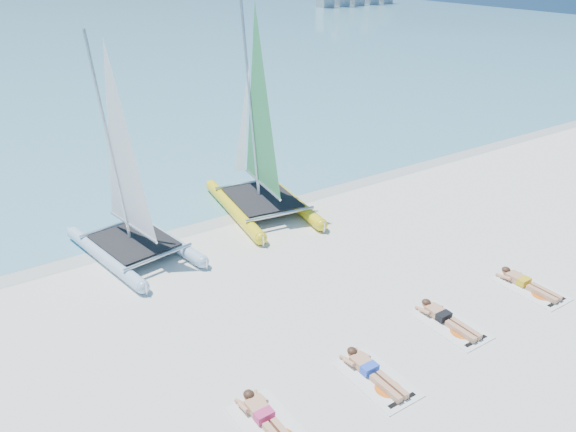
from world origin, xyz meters
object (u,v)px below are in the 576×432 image
towel_b (377,379)px  sunbather_d (525,282)px  towel_c (451,325)px  towel_a (271,428)px  sunbather_c (445,317)px  towel_d (531,289)px  sunbather_a (265,417)px  sunbather_b (371,370)px  catamaran_yellow (255,143)px  catamaran_blue (126,191)px

towel_b → sunbather_d: sunbather_d is taller
towel_c → sunbather_d: sunbather_d is taller
towel_a → towel_b: (2.55, -0.12, 0.00)m
towel_b → sunbather_c: 2.82m
sunbather_c → towel_d: size_ratio=0.93×
sunbather_a → sunbather_c: 5.31m
towel_a → towel_c: (5.30, 0.30, 0.00)m
towel_d → sunbather_c: bearing=174.2°
sunbather_b → sunbather_c: bearing=8.7°
catamaran_yellow → sunbather_d: bearing=-61.4°
sunbather_b → towel_d: sunbather_b is taller
sunbather_b → sunbather_a: bearing=177.3°
sunbather_c → sunbather_a: bearing=-176.8°
towel_a → sunbather_a: bearing=90.0°
sunbather_c → sunbather_b: bearing=-171.3°
towel_d → sunbather_d: size_ratio=1.07×
towel_b → towel_c: (2.75, 0.42, 0.00)m
sunbather_c → towel_d: 3.00m
sunbather_d → sunbather_b: bearing=-176.9°
sunbather_a → sunbather_d: same height
catamaran_blue → towel_c: 9.48m
catamaran_yellow → towel_b: catamaran_yellow is taller
catamaran_yellow → towel_c: size_ratio=3.87×
catamaran_blue → catamaran_yellow: size_ratio=0.91×
catamaran_yellow → sunbather_d: (3.21, -8.63, -2.14)m
catamaran_yellow → sunbather_b: bearing=-97.5°
catamaran_blue → sunbather_d: size_ratio=3.76×
towel_a → towel_c: 5.31m
catamaran_blue → towel_d: catamaran_blue is taller
catamaran_yellow → sunbather_d: size_ratio=4.15×
towel_a → catamaran_yellow: bearing=60.6°
towel_c → towel_d: 2.99m
catamaran_yellow → towel_d: catamaran_yellow is taller
towel_c → sunbather_d: (2.99, 0.08, 0.11)m
sunbather_b → towel_c: bearing=4.7°
catamaran_blue → sunbather_a: size_ratio=3.76×
catamaran_yellow → towel_a: size_ratio=3.87×
towel_a → sunbather_b: bearing=1.6°
catamaran_blue → catamaran_yellow: bearing=1.7°
sunbather_a → sunbather_b: 2.56m
sunbather_b → sunbather_d: 5.74m
towel_b → towel_d: size_ratio=1.00×
sunbather_a → towel_b: size_ratio=0.93×
catamaran_yellow → catamaran_blue: bearing=-160.9°
towel_a → sunbather_a: size_ratio=1.07×
towel_c → towel_d: bearing=-2.1°
catamaran_blue → sunbather_a: 8.10m
catamaran_blue → sunbather_c: (5.04, -7.60, -1.82)m
catamaran_yellow → sunbather_d: 9.46m
sunbather_a → sunbather_d: (8.29, 0.19, 0.00)m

